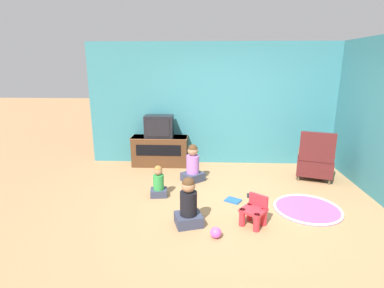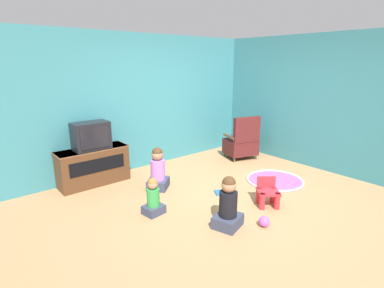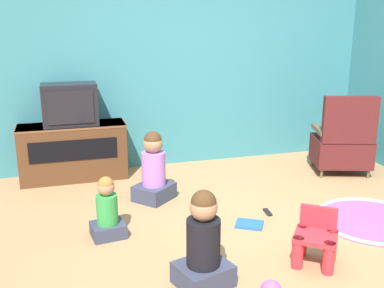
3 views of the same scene
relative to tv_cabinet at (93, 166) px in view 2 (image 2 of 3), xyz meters
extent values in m
plane|color=#9E754C|center=(1.45, -1.95, -0.33)|extent=(30.00, 30.00, 0.00)
cube|color=teal|center=(1.17, 0.29, 0.97)|extent=(5.44, 0.12, 2.61)
cube|color=teal|center=(3.83, -2.30, 0.97)|extent=(0.12, 5.31, 2.61)
cube|color=#4C2D19|center=(0.00, 0.00, -0.01)|extent=(1.19, 0.42, 0.64)
cube|color=brown|center=(0.00, 0.00, 0.30)|extent=(1.21, 0.43, 0.02)
cube|color=black|center=(0.00, -0.21, 0.07)|extent=(0.95, 0.01, 0.23)
cube|color=black|center=(0.00, -0.02, 0.54)|extent=(0.60, 0.34, 0.47)
cube|color=black|center=(0.00, -0.19, 0.54)|extent=(0.49, 0.02, 0.36)
cylinder|color=brown|center=(3.43, -0.53, -0.28)|extent=(0.04, 0.04, 0.10)
cylinder|color=brown|center=(2.91, -0.37, -0.28)|extent=(0.04, 0.04, 0.10)
cylinder|color=brown|center=(3.28, -0.97, -0.28)|extent=(0.04, 0.04, 0.10)
cylinder|color=brown|center=(2.77, -0.80, -0.28)|extent=(0.04, 0.04, 0.10)
cube|color=#4C1919|center=(3.10, -0.67, -0.07)|extent=(0.77, 0.71, 0.32)
cube|color=#4C1919|center=(3.03, -0.88, 0.36)|extent=(0.61, 0.28, 0.54)
cube|color=brown|center=(3.37, -0.76, 0.19)|extent=(0.21, 0.46, 0.05)
cube|color=brown|center=(2.83, -0.58, 0.19)|extent=(0.21, 0.46, 0.05)
cylinder|color=red|center=(1.50, -2.49, -0.21)|extent=(0.09, 0.09, 0.24)
cylinder|color=red|center=(1.67, -2.63, -0.21)|extent=(0.09, 0.09, 0.24)
cylinder|color=red|center=(1.63, -2.33, -0.21)|extent=(0.09, 0.09, 0.24)
cylinder|color=red|center=(1.80, -2.47, -0.21)|extent=(0.09, 0.09, 0.24)
cube|color=red|center=(1.65, -2.48, -0.11)|extent=(0.42, 0.42, 0.04)
cube|color=red|center=(1.73, -2.38, 0.00)|extent=(0.24, 0.20, 0.17)
cylinder|color=#A54C8C|center=(2.57, -1.97, -0.33)|extent=(1.02, 1.02, 0.01)
torus|color=silver|center=(2.57, -1.97, -0.32)|extent=(1.02, 1.02, 0.04)
cube|color=#33384C|center=(0.21, -1.59, -0.27)|extent=(0.30, 0.27, 0.12)
cylinder|color=#2D8C3F|center=(0.21, -1.59, -0.09)|extent=(0.18, 0.18, 0.26)
sphere|color=#9E7051|center=(0.21, -1.59, 0.11)|extent=(0.15, 0.15, 0.15)
sphere|color=olive|center=(0.21, -1.59, 0.14)|extent=(0.13, 0.13, 0.13)
cube|color=#33384C|center=(0.76, -2.51, -0.26)|extent=(0.43, 0.40, 0.16)
cylinder|color=black|center=(0.76, -2.51, -0.01)|extent=(0.23, 0.23, 0.33)
sphere|color=#9E7051|center=(0.76, -2.51, 0.25)|extent=(0.19, 0.19, 0.19)
sphere|color=#472D19|center=(0.76, -2.51, 0.28)|extent=(0.17, 0.17, 0.17)
cube|color=#33384C|center=(0.75, -0.89, -0.25)|extent=(0.49, 0.48, 0.16)
cylinder|color=#A566BF|center=(0.75, -0.89, 0.00)|extent=(0.24, 0.24, 0.34)
sphere|color=#9E7051|center=(0.75, -0.89, 0.26)|extent=(0.19, 0.19, 0.19)
sphere|color=#472D19|center=(0.75, -0.89, 0.30)|extent=(0.18, 0.18, 0.18)
sphere|color=#CC4CB2|center=(1.13, -2.82, -0.26)|extent=(0.14, 0.14, 0.14)
cube|color=#235699|center=(1.44, -1.74, -0.32)|extent=(0.30, 0.28, 0.02)
cube|color=black|center=(1.72, -1.54, -0.32)|extent=(0.06, 0.15, 0.02)
camera|label=1|loc=(0.97, -6.23, 1.83)|focal=28.00mm
camera|label=2|loc=(-1.84, -4.89, 1.75)|focal=28.00mm
camera|label=3|loc=(-0.10, -5.13, 1.44)|focal=42.00mm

